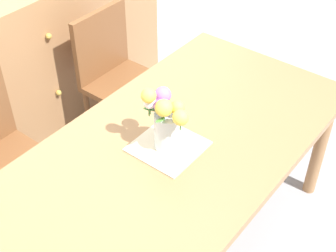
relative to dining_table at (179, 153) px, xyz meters
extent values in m
plane|color=#939399|center=(0.00, 0.00, -0.65)|extent=(12.00, 12.00, 0.00)
cube|color=#9E7047|center=(0.00, 0.00, 0.06)|extent=(1.74, 0.95, 0.04)
cylinder|color=#9E7047|center=(0.79, -0.39, -0.30)|extent=(0.07, 0.07, 0.69)
cylinder|color=#9E7047|center=(0.79, 0.39, -0.30)|extent=(0.07, 0.07, 0.69)
cube|color=brown|center=(-0.45, 0.73, -0.19)|extent=(0.42, 0.42, 0.04)
cylinder|color=brown|center=(-0.27, 0.55, -0.43)|extent=(0.04, 0.04, 0.44)
cylinder|color=brown|center=(-0.63, 0.55, -0.43)|extent=(0.04, 0.04, 0.44)
cylinder|color=brown|center=(-0.27, 0.91, -0.43)|extent=(0.04, 0.04, 0.44)
cube|color=brown|center=(0.45, 0.73, -0.19)|extent=(0.42, 0.42, 0.04)
cylinder|color=brown|center=(0.63, 0.55, -0.43)|extent=(0.04, 0.04, 0.44)
cylinder|color=brown|center=(0.27, 0.55, -0.43)|extent=(0.04, 0.04, 0.44)
cylinder|color=brown|center=(0.63, 0.91, -0.43)|extent=(0.04, 0.04, 0.44)
cylinder|color=brown|center=(0.27, 0.91, -0.43)|extent=(0.04, 0.04, 0.44)
cube|color=brown|center=(0.45, 0.93, 0.04)|extent=(0.42, 0.04, 0.42)
cube|color=#9E7047|center=(0.51, 1.33, -0.15)|extent=(1.40, 0.44, 1.00)
sphere|color=#B7933D|center=(0.21, 1.10, 0.13)|extent=(0.04, 0.04, 0.04)
sphere|color=#B7933D|center=(0.81, 1.10, 0.13)|extent=(0.04, 0.04, 0.04)
sphere|color=#B7933D|center=(0.21, 1.10, -0.27)|extent=(0.04, 0.04, 0.04)
sphere|color=#B7933D|center=(0.81, 1.10, -0.27)|extent=(0.04, 0.04, 0.04)
cube|color=beige|center=(-0.07, 0.01, 0.09)|extent=(0.28, 0.28, 0.01)
cylinder|color=silver|center=(-0.07, 0.01, 0.18)|extent=(0.12, 0.12, 0.17)
sphere|color=#EFD14C|center=(-0.11, 0.07, 0.36)|extent=(0.06, 0.06, 0.06)
cylinder|color=#478438|center=(-0.11, 0.07, 0.31)|extent=(0.01, 0.01, 0.10)
sphere|color=white|center=(-0.10, 0.08, 0.31)|extent=(0.05, 0.05, 0.05)
cylinder|color=#478438|center=(-0.10, 0.08, 0.28)|extent=(0.01, 0.01, 0.06)
sphere|color=#EFD14C|center=(-0.05, -0.03, 0.31)|extent=(0.06, 0.06, 0.06)
cylinder|color=#478438|center=(-0.05, -0.03, 0.28)|extent=(0.01, 0.01, 0.06)
sphere|color=#B266C6|center=(-0.04, 0.06, 0.33)|extent=(0.07, 0.07, 0.07)
cylinder|color=#478438|center=(-0.04, 0.06, 0.29)|extent=(0.01, 0.01, 0.08)
sphere|color=#EFD14C|center=(-0.11, 0.00, 0.33)|extent=(0.07, 0.07, 0.07)
cylinder|color=#478438|center=(-0.11, 0.00, 0.29)|extent=(0.01, 0.01, 0.07)
sphere|color=#B266C6|center=(-0.10, 0.03, 0.32)|extent=(0.06, 0.06, 0.06)
cylinder|color=#478438|center=(-0.10, 0.03, 0.29)|extent=(0.01, 0.01, 0.06)
sphere|color=#EFD14C|center=(-0.11, -0.08, 0.32)|extent=(0.07, 0.07, 0.07)
cylinder|color=#478438|center=(-0.11, -0.08, 0.29)|extent=(0.01, 0.01, 0.07)
ellipsoid|color=#478438|center=(-0.05, 0.06, 0.30)|extent=(0.05, 0.07, 0.02)
ellipsoid|color=#478438|center=(-0.05, -0.04, 0.27)|extent=(0.05, 0.07, 0.02)
ellipsoid|color=#478438|center=(-0.13, 0.00, 0.28)|extent=(0.07, 0.03, 0.03)
ellipsoid|color=#478438|center=(-0.10, 0.07, 0.28)|extent=(0.06, 0.07, 0.01)
camera|label=1|loc=(-1.31, -0.96, 1.52)|focal=51.98mm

